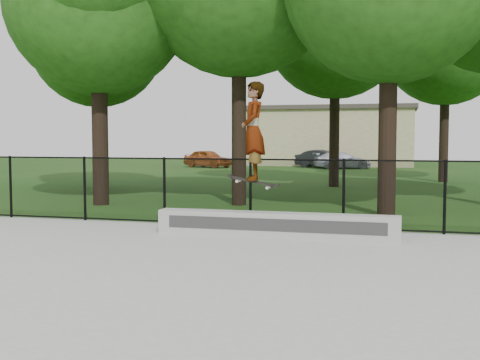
% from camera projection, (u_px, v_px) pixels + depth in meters
% --- Properties ---
extents(ground, '(100.00, 100.00, 0.00)m').
position_uv_depth(ground, '(134.00, 300.00, 7.39)').
color(ground, '#1C5116').
rests_on(ground, ground).
extents(concrete_slab, '(14.00, 12.00, 0.06)m').
position_uv_depth(concrete_slab, '(134.00, 297.00, 7.39)').
color(concrete_slab, '#9A9995').
rests_on(concrete_slab, ground).
extents(grind_ledge, '(4.74, 0.40, 0.48)m').
position_uv_depth(grind_ledge, '(275.00, 225.00, 11.69)').
color(grind_ledge, '#9D9C98').
rests_on(grind_ledge, concrete_slab).
extents(car_a, '(3.80, 2.73, 1.21)m').
position_uv_depth(car_a, '(208.00, 158.00, 40.70)').
color(car_a, '#9E4A1C').
rests_on(car_a, ground).
extents(car_b, '(3.42, 1.78, 1.18)m').
position_uv_depth(car_b, '(323.00, 159.00, 40.54)').
color(car_b, black).
rests_on(car_b, ground).
extents(car_c, '(3.70, 2.51, 1.07)m').
position_uv_depth(car_c, '(342.00, 160.00, 39.04)').
color(car_c, '#A2A4B7').
rests_on(car_c, ground).
extents(skater_airborne, '(0.83, 0.80, 2.07)m').
position_uv_depth(skater_airborne, '(253.00, 132.00, 11.62)').
color(skater_airborne, black).
rests_on(skater_airborne, ground).
extents(chainlink_fence, '(16.06, 0.06, 1.50)m').
position_uv_depth(chainlink_fence, '(250.00, 192.00, 13.02)').
color(chainlink_fence, black).
rests_on(chainlink_fence, concrete_slab).
extents(tree_row, '(20.24, 18.57, 9.99)m').
position_uv_depth(tree_row, '(288.00, 7.00, 20.26)').
color(tree_row, black).
rests_on(tree_row, ground).
extents(distant_building, '(12.40, 6.40, 4.30)m').
position_uv_depth(distant_building, '(329.00, 136.00, 44.37)').
color(distant_building, beige).
rests_on(distant_building, ground).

